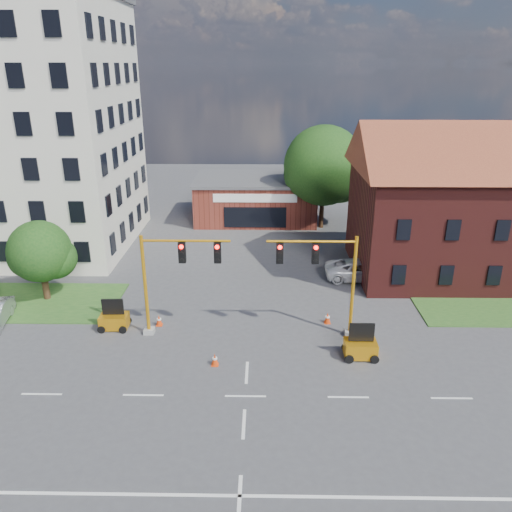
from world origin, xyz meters
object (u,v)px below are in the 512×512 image
trailer_west (114,320)px  trailer_east (360,347)px  signal_mast_west (173,273)px  pickup_white (361,270)px  signal_mast_east (325,274)px

trailer_west → trailer_east: bearing=-13.6°
signal_mast_west → pickup_white: 15.34m
trailer_west → trailer_east: 14.70m
trailer_west → pickup_white: bearing=23.4°
trailer_east → trailer_west: bearing=168.8°
pickup_white → trailer_west: bearing=115.7°
signal_mast_east → signal_mast_west: bearing=180.0°
trailer_east → pickup_white: bearing=80.0°
signal_mast_west → signal_mast_east: bearing=0.0°
signal_mast_east → pickup_white: (3.78, 8.32, -3.17)m
signal_mast_west → trailer_east: 11.30m
signal_mast_west → trailer_east: bearing=-12.9°
signal_mast_west → trailer_east: size_ratio=3.11×
signal_mast_east → trailer_east: signal_mast_east is taller
signal_mast_west → signal_mast_east: same height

